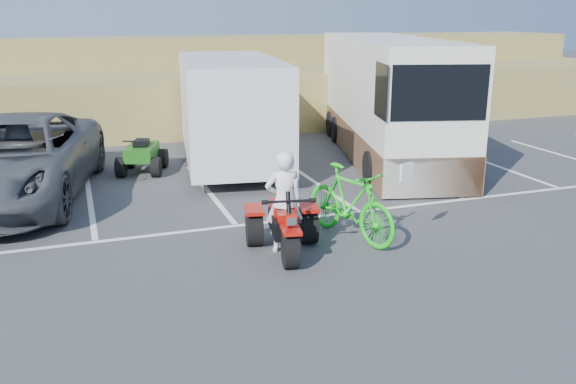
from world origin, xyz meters
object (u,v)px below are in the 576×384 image
object	(u,v)px
green_dirt_bike	(350,203)
cargo_trailer	(230,108)
quad_atv_green	(143,172)
rv_motorhome	(386,106)
quad_atv_blue	(59,172)
grey_pickup	(13,159)
rider	(284,202)
red_trike_atv	(285,254)

from	to	relation	value
green_dirt_bike	cargo_trailer	size ratio (longest dim) A/B	0.35
green_dirt_bike	quad_atv_green	xyz separation A→B (m)	(-3.09, 6.35, -0.69)
green_dirt_bike	rv_motorhome	world-z (taller)	rv_motorhome
green_dirt_bike	rv_motorhome	xyz separation A→B (m)	(4.00, 6.11, 0.77)
green_dirt_bike	quad_atv_blue	distance (m)	8.86
grey_pickup	quad_atv_blue	world-z (taller)	grey_pickup
grey_pickup	quad_atv_blue	size ratio (longest dim) A/B	4.97
grey_pickup	cargo_trailer	xyz separation A→B (m)	(5.45, 1.63, 0.65)
cargo_trailer	rider	bearing A→B (deg)	-88.02
red_trike_atv	green_dirt_bike	world-z (taller)	green_dirt_bike
grey_pickup	cargo_trailer	bearing A→B (deg)	28.68
green_dirt_bike	quad_atv_green	bearing A→B (deg)	98.13
quad_atv_blue	quad_atv_green	world-z (taller)	quad_atv_green
red_trike_atv	rv_motorhome	bearing A→B (deg)	61.22
rv_motorhome	quad_atv_blue	distance (m)	9.39
red_trike_atv	rv_motorhome	world-z (taller)	rv_motorhome
quad_atv_blue	cargo_trailer	bearing A→B (deg)	2.21
cargo_trailer	rv_motorhome	size ratio (longest dim) A/B	0.68
rv_motorhome	rider	bearing A→B (deg)	-115.91
quad_atv_green	rider	bearing A→B (deg)	-56.78
red_trike_atv	rider	distance (m)	0.93
green_dirt_bike	quad_atv_blue	bearing A→B (deg)	108.44
rv_motorhome	red_trike_atv	bearing A→B (deg)	-115.41
rider	cargo_trailer	distance (m)	6.69
red_trike_atv	quad_atv_blue	world-z (taller)	red_trike_atv
rider	cargo_trailer	bearing A→B (deg)	-85.20
green_dirt_bike	cargo_trailer	bearing A→B (deg)	77.81
cargo_trailer	green_dirt_bike	bearing A→B (deg)	-76.09
rv_motorhome	quad_atv_blue	bearing A→B (deg)	-171.77
grey_pickup	rv_motorhome	bearing A→B (deg)	19.52
green_dirt_bike	quad_atv_green	world-z (taller)	green_dirt_bike
rider	cargo_trailer	world-z (taller)	cargo_trailer
rider	quad_atv_green	bearing A→B (deg)	-64.11
red_trike_atv	cargo_trailer	world-z (taller)	cargo_trailer
red_trike_atv	quad_atv_green	xyz separation A→B (m)	(-1.70, 6.68, 0.00)
red_trike_atv	quad_atv_green	distance (m)	6.90
grey_pickup	quad_atv_green	world-z (taller)	grey_pickup
quad_atv_green	grey_pickup	bearing A→B (deg)	-134.18
quad_atv_blue	quad_atv_green	xyz separation A→B (m)	(2.14, -0.77, 0.00)
cargo_trailer	quad_atv_green	size ratio (longest dim) A/B	4.36
cargo_trailer	quad_atv_blue	xyz separation A→B (m)	(-4.59, 0.70, -1.58)
red_trike_atv	quad_atv_blue	size ratio (longest dim) A/B	1.32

